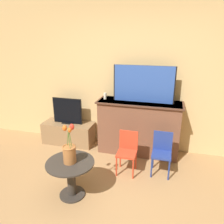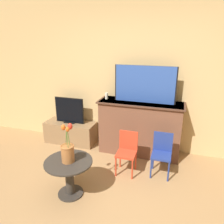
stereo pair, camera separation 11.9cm
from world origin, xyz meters
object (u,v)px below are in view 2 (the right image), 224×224
object	(u,v)px
tv_monitor	(69,111)
chair_red	(127,150)
vase_tulips	(68,151)
painting	(145,84)
chair_blue	(162,151)

from	to	relation	value
tv_monitor	chair_red	bearing A→B (deg)	-26.29
tv_monitor	vase_tulips	bearing A→B (deg)	-62.77
painting	tv_monitor	xyz separation A→B (m)	(-1.44, -0.00, -0.61)
painting	vase_tulips	world-z (taller)	painting
tv_monitor	chair_blue	size ratio (longest dim) A/B	0.89
chair_blue	vase_tulips	world-z (taller)	vase_tulips
tv_monitor	chair_blue	xyz separation A→B (m)	(1.84, -0.54, -0.29)
tv_monitor	chair_red	size ratio (longest dim) A/B	0.89
chair_blue	vase_tulips	xyz separation A→B (m)	(-1.12, -0.86, 0.28)
tv_monitor	vase_tulips	size ratio (longest dim) A/B	1.14
painting	chair_red	bearing A→B (deg)	-100.45
vase_tulips	chair_red	bearing A→B (deg)	51.27
chair_blue	vase_tulips	bearing A→B (deg)	-142.52
tv_monitor	chair_blue	world-z (taller)	tv_monitor
painting	tv_monitor	distance (m)	1.57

